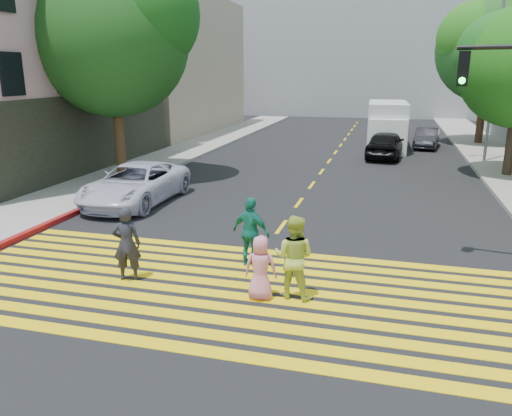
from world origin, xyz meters
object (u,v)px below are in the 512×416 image
at_px(pedestrian_man, 127,244).
at_px(pedestrian_extra, 251,232).
at_px(dark_car_parked, 427,138).
at_px(pedestrian_child, 261,268).
at_px(tree_right_far, 491,44).
at_px(white_sedan, 136,184).
at_px(silver_car, 391,128).
at_px(white_van, 387,127).
at_px(dark_car_near, 386,144).
at_px(pedestrian_woman, 294,257).
at_px(tree_left, 114,31).

distance_m(pedestrian_man, pedestrian_extra, 2.91).
xyz_separation_m(pedestrian_extra, dark_car_parked, (5.27, 21.52, -0.24)).
bearing_deg(pedestrian_child, tree_right_far, -111.79).
height_order(white_sedan, silver_car, silver_car).
height_order(pedestrian_man, white_van, white_van).
relative_size(pedestrian_man, white_van, 0.29).
xyz_separation_m(pedestrian_extra, white_sedan, (-5.60, 4.71, -0.15)).
height_order(dark_car_near, white_van, white_van).
bearing_deg(pedestrian_extra, pedestrian_woman, 149.51).
height_order(pedestrian_man, white_sedan, pedestrian_man).
bearing_deg(white_van, pedestrian_extra, -99.92).
bearing_deg(pedestrian_man, silver_car, -121.17).
bearing_deg(dark_car_parked, pedestrian_woman, -92.09).
xyz_separation_m(tree_right_far, silver_car, (-5.57, 1.78, -5.49)).
relative_size(pedestrian_woman, white_sedan, 0.35).
xyz_separation_m(tree_left, pedestrian_woman, (9.57, -10.01, -5.31)).
xyz_separation_m(white_sedan, dark_car_near, (8.49, 12.31, 0.04)).
bearing_deg(pedestrian_woman, silver_car, -85.98).
distance_m(pedestrian_woman, dark_car_near, 18.53).
xyz_separation_m(dark_car_near, silver_car, (0.19, 8.53, -0.03)).
xyz_separation_m(pedestrian_child, white_van, (2.17, 22.17, 0.64)).
xyz_separation_m(pedestrian_woman, pedestrian_extra, (-1.32, 1.45, -0.04)).
height_order(pedestrian_woman, dark_car_parked, pedestrian_woman).
bearing_deg(pedestrian_extra, pedestrian_man, 48.83).
bearing_deg(white_van, tree_left, -134.98).
distance_m(white_sedan, dark_car_near, 14.95).
height_order(tree_left, pedestrian_woman, tree_left).
relative_size(pedestrian_man, pedestrian_extra, 1.00).
relative_size(pedestrian_man, white_sedan, 0.34).
bearing_deg(pedestrian_child, pedestrian_extra, -72.76).
relative_size(silver_car, dark_car_parked, 1.33).
height_order(tree_left, tree_right_far, tree_left).
bearing_deg(white_sedan, dark_car_near, 55.93).
distance_m(tree_left, white_van, 16.99).
bearing_deg(pedestrian_extra, white_sedan, -22.93).
bearing_deg(tree_right_far, dark_car_near, -130.52).
bearing_deg(white_sedan, pedestrian_extra, -39.54).
relative_size(pedestrian_child, pedestrian_extra, 0.80).
distance_m(pedestrian_man, white_sedan, 6.98).
relative_size(tree_right_far, silver_car, 1.85).
bearing_deg(pedestrian_extra, tree_right_far, -92.88).
height_order(tree_left, white_van, tree_left).
bearing_deg(pedestrian_man, pedestrian_child, 157.24).
relative_size(pedestrian_man, dark_car_parked, 0.46).
xyz_separation_m(pedestrian_extra, silver_car, (3.08, 25.55, -0.14)).
xyz_separation_m(pedestrian_child, dark_car_parked, (4.59, 23.22, -0.07)).
relative_size(tree_right_far, dark_car_parked, 2.47).
bearing_deg(pedestrian_man, dark_car_near, -125.70).
bearing_deg(tree_right_far, pedestrian_extra, -110.00).
bearing_deg(pedestrian_child, pedestrian_woman, -162.60).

